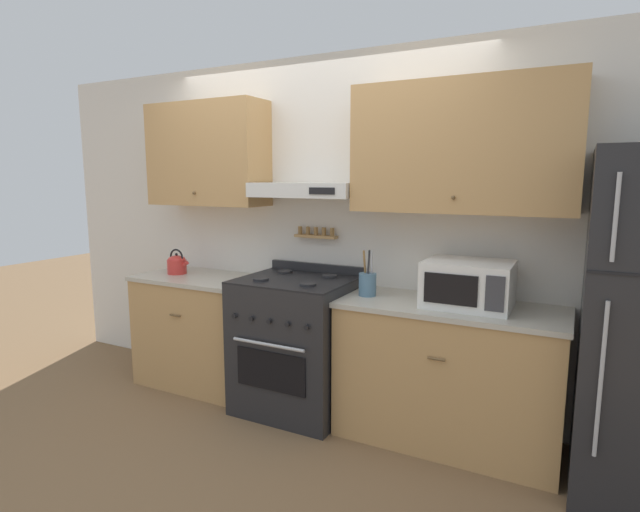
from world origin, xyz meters
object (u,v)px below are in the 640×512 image
tea_kettle (177,264)px  utensil_crock (368,284)px  microwave (468,284)px  stove_range (296,344)px

tea_kettle → utensil_crock: bearing=0.0°
tea_kettle → utensil_crock: size_ratio=0.67×
tea_kettle → microwave: 2.32m
tea_kettle → stove_range: bearing=-1.9°
stove_range → tea_kettle: size_ratio=5.00×
microwave → utensil_crock: 0.65m
stove_range → utensil_crock: utensil_crock is taller
microwave → tea_kettle: bearing=-179.6°
microwave → utensil_crock: bearing=-178.4°
stove_range → tea_kettle: 1.25m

